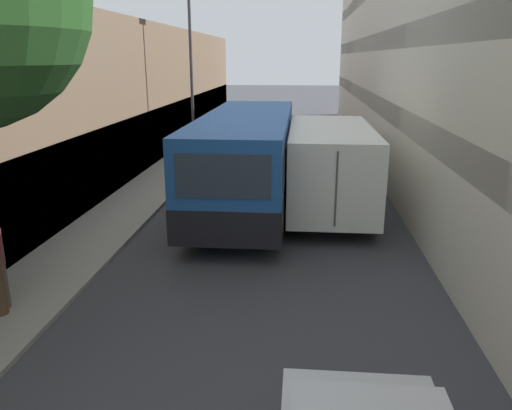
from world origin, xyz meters
name	(u,v)px	position (x,y,z in m)	size (l,w,h in m)	color
ground_plane	(262,236)	(0.00, 15.00, 0.00)	(150.00, 150.00, 0.00)	#38383D
sidewalk_left	(103,229)	(-4.38, 15.00, 0.05)	(2.02, 60.00, 0.11)	gray
building_left_shopfront	(16,130)	(-6.49, 15.00, 2.74)	(2.40, 60.00, 6.02)	brown
building_right_apartment	(489,15)	(5.12, 15.00, 5.48)	(2.40, 60.00, 11.01)	beige
bus	(247,158)	(-0.71, 17.82, 1.54)	(2.60, 9.80, 2.89)	#1E519E
box_truck	(328,159)	(1.83, 18.29, 1.46)	(2.39, 8.30, 2.60)	silver
street_lamp	(190,31)	(-3.62, 23.48, 5.59)	(0.36, 0.80, 8.14)	#38383D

